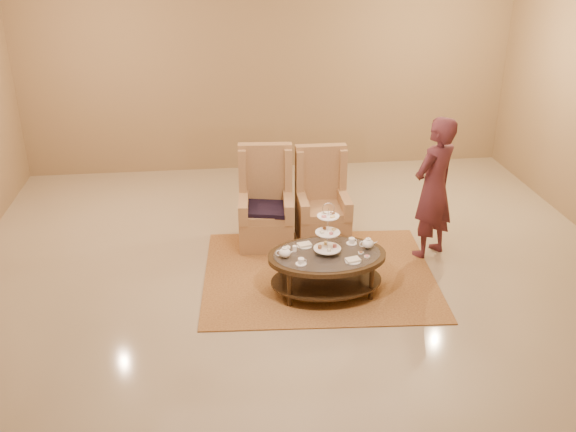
{
  "coord_description": "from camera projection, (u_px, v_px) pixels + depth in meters",
  "views": [
    {
      "loc": [
        -0.92,
        -6.39,
        3.82
      ],
      "look_at": [
        -0.14,
        0.2,
        0.79
      ],
      "focal_mm": 40.0,
      "sensor_mm": 36.0,
      "label": 1
    }
  ],
  "objects": [
    {
      "name": "rug",
      "position": [
        319.0,
        274.0,
        7.65
      ],
      "size": [
        2.85,
        2.43,
        0.01
      ],
      "rotation": [
        0.0,
        0.0,
        -0.07
      ],
      "color": "#B0803E",
      "rests_on": "ground"
    },
    {
      "name": "ground",
      "position": [
        302.0,
        284.0,
        7.46
      ],
      "size": [
        8.0,
        8.0,
        0.0
      ],
      "primitive_type": "plane",
      "color": "tan",
      "rests_on": "ground"
    },
    {
      "name": "person",
      "position": [
        434.0,
        188.0,
        7.77
      ],
      "size": [
        0.78,
        0.72,
        1.79
      ],
      "rotation": [
        0.0,
        0.0,
        3.74
      ],
      "color": "#52232B",
      "rests_on": "ground"
    },
    {
      "name": "tea_table",
      "position": [
        327.0,
        261.0,
        7.12
      ],
      "size": [
        1.35,
        0.95,
        1.11
      ],
      "rotation": [
        0.0,
        0.0,
        0.03
      ],
      "color": "black",
      "rests_on": "ground"
    },
    {
      "name": "armchair_right",
      "position": [
        322.0,
        209.0,
        8.4
      ],
      "size": [
        0.67,
        0.69,
        1.23
      ],
      "rotation": [
        0.0,
        0.0,
        -0.01
      ],
      "color": "#B08152",
      "rests_on": "ground"
    },
    {
      "name": "wall_back",
      "position": [
        269.0,
        64.0,
        10.34
      ],
      "size": [
        8.0,
        0.04,
        3.5
      ],
      "primitive_type": "cube",
      "color": "#9B7D54",
      "rests_on": "ground"
    },
    {
      "name": "armchair_left",
      "position": [
        266.0,
        211.0,
        8.3
      ],
      "size": [
        0.74,
        0.76,
        1.27
      ],
      "rotation": [
        0.0,
        0.0,
        -0.07
      ],
      "color": "#B08152",
      "rests_on": "ground"
    },
    {
      "name": "ceiling",
      "position": [
        302.0,
        284.0,
        7.46
      ],
      "size": [
        8.0,
        8.0,
        0.02
      ],
      "primitive_type": "cube",
      "color": "silver",
      "rests_on": "ground"
    }
  ]
}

